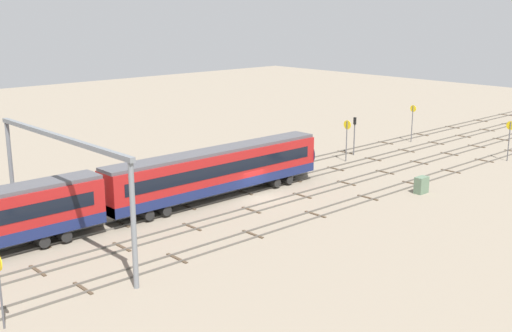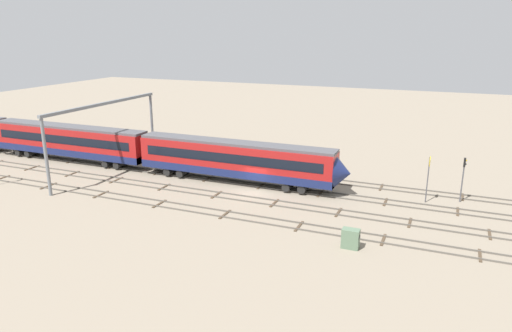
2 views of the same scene
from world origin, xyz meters
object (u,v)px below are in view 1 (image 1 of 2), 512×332
at_px(overhead_gantry, 61,163).
at_px(speed_sign_near_foreground, 412,118).
at_px(speed_sign_mid_trackside, 347,134).
at_px(speed_sign_far_trackside, 510,134).
at_px(signal_light_trackside_departure, 355,131).
at_px(relay_cabinet, 421,185).

distance_m(overhead_gantry, speed_sign_near_foreground, 53.71).
height_order(speed_sign_near_foreground, speed_sign_mid_trackside, speed_sign_near_foreground).
xyz_separation_m(overhead_gantry, speed_sign_near_foreground, (53.37, 5.01, -3.44)).
xyz_separation_m(speed_sign_far_trackside, signal_light_trackside_departure, (-11.07, 14.53, -0.15)).
relative_size(overhead_gantry, speed_sign_near_foreground, 3.96).
bearing_deg(speed_sign_mid_trackside, overhead_gantry, -174.36).
distance_m(speed_sign_mid_trackside, relay_cabinet, 14.85).
height_order(speed_sign_mid_trackside, signal_light_trackside_departure, speed_sign_mid_trackside).
bearing_deg(speed_sign_far_trackside, speed_sign_mid_trackside, 137.83).
relative_size(speed_sign_near_foreground, relay_cabinet, 3.03).
relative_size(overhead_gantry, signal_light_trackside_departure, 4.20).
bearing_deg(speed_sign_mid_trackside, speed_sign_near_foreground, 4.69).
height_order(speed_sign_near_foreground, relay_cabinet, speed_sign_near_foreground).
relative_size(speed_sign_far_trackside, relay_cabinet, 2.90).
bearing_deg(speed_sign_far_trackside, speed_sign_near_foreground, 85.47).
bearing_deg(overhead_gantry, signal_light_trackside_departure, 7.24).
relative_size(overhead_gantry, speed_sign_far_trackside, 4.14).
distance_m(speed_sign_far_trackside, relay_cabinet, 19.63).
height_order(overhead_gantry, relay_cabinet, overhead_gantry).
height_order(speed_sign_near_foreground, speed_sign_far_trackside, speed_sign_near_foreground).
xyz_separation_m(signal_light_trackside_departure, relay_cabinet, (-8.40, -15.23, -2.27)).
relative_size(speed_sign_mid_trackside, speed_sign_far_trackside, 1.03).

